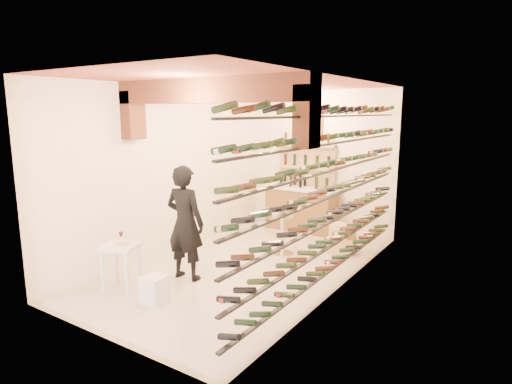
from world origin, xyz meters
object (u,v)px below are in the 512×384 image
wine_rack (329,189)px  chrome_barstool (283,230)px  back_counter (301,208)px  tasting_table (121,253)px  white_stool (155,290)px  person (185,223)px  crate_lower (342,245)px

wine_rack → chrome_barstool: 1.92m
back_counter → chrome_barstool: 1.82m
tasting_table → white_stool: size_ratio=2.15×
chrome_barstool → tasting_table: bearing=-114.4°
tasting_table → chrome_barstool: 3.06m
white_stool → back_counter: bearing=90.5°
tasting_table → white_stool: tasting_table is taller
tasting_table → person: bearing=37.0°
chrome_barstool → crate_lower: size_ratio=1.60×
back_counter → white_stool: (0.04, -4.61, -0.33)m
white_stool → chrome_barstool: (0.48, 2.86, 0.28)m
tasting_table → back_counter: bearing=58.3°
wine_rack → tasting_table: bearing=-143.7°
person → chrome_barstool: bearing=-116.5°
white_stool → crate_lower: size_ratio=0.78×
person → crate_lower: person is taller
chrome_barstool → back_counter: bearing=106.5°
chrome_barstool → crate_lower: (0.90, 0.75, -0.32)m
chrome_barstool → crate_lower: bearing=39.9°
crate_lower → person: bearing=-121.6°
white_stool → crate_lower: bearing=69.1°
back_counter → tasting_table: back_counter is taller
wine_rack → white_stool: size_ratio=14.18×
white_stool → crate_lower: white_stool is taller
person → crate_lower: (1.64, 2.66, -0.79)m
wine_rack → crate_lower: (-0.41, 1.65, -1.39)m
white_stool → person: bearing=105.2°
wine_rack → person: (-2.05, -1.00, -0.61)m
tasting_table → crate_lower: tasting_table is taller
wine_rack → chrome_barstool: bearing=145.6°
person → chrome_barstool: person is taller
white_stool → crate_lower: 3.87m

